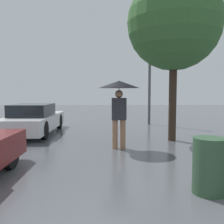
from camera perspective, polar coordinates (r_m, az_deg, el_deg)
name	(u,v)px	position (r m, az deg, el deg)	size (l,w,h in m)	color
pedestrian	(119,94)	(7.28, 1.62, 4.21)	(1.20, 1.20, 1.99)	#9E7051
parked_car_farthest	(34,119)	(10.51, -17.39, -1.63)	(1.64, 4.37, 1.19)	silver
tree	(174,24)	(9.03, 14.00, 19.02)	(3.13, 3.13, 5.52)	#38281E
street_lamp	(150,73)	(13.05, 8.59, 8.92)	(0.26, 0.26, 4.75)	#515456
trash_bin	(209,166)	(4.46, 21.37, -11.36)	(0.54, 0.54, 0.92)	#2D4C33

